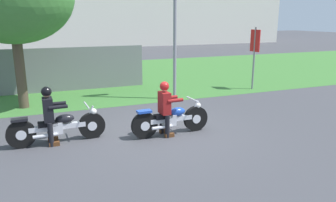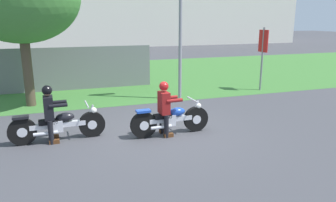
{
  "view_description": "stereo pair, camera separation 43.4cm",
  "coord_description": "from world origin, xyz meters",
  "px_view_note": "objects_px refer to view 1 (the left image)",
  "views": [
    {
      "loc": [
        -2.78,
        -7.55,
        2.93
      ],
      "look_at": [
        0.26,
        0.0,
        0.85
      ],
      "focal_mm": 34.43,
      "sensor_mm": 36.0,
      "label": 1
    },
    {
      "loc": [
        -2.37,
        -7.7,
        2.93
      ],
      "look_at": [
        0.26,
        0.0,
        0.85
      ],
      "focal_mm": 34.43,
      "sensor_mm": 36.0,
      "label": 2
    }
  ],
  "objects_px": {
    "motorcycle_follow": "(58,127)",
    "streetlight_pole": "(178,2)",
    "rider_follow": "(49,111)",
    "sign_banner": "(255,49)",
    "rider_lead": "(165,104)",
    "motorcycle_lead": "(171,119)"
  },
  "relations": [
    {
      "from": "rider_follow",
      "to": "rider_lead",
      "type": "bearing_deg",
      "value": -11.45
    },
    {
      "from": "streetlight_pole",
      "to": "rider_lead",
      "type": "bearing_deg",
      "value": -118.09
    },
    {
      "from": "motorcycle_follow",
      "to": "rider_lead",
      "type": "bearing_deg",
      "value": -12.13
    },
    {
      "from": "streetlight_pole",
      "to": "sign_banner",
      "type": "bearing_deg",
      "value": 6.01
    },
    {
      "from": "rider_lead",
      "to": "rider_follow",
      "type": "relative_size",
      "value": 1.01
    },
    {
      "from": "motorcycle_lead",
      "to": "sign_banner",
      "type": "height_order",
      "value": "sign_banner"
    },
    {
      "from": "rider_lead",
      "to": "streetlight_pole",
      "type": "relative_size",
      "value": 0.25
    },
    {
      "from": "motorcycle_lead",
      "to": "rider_follow",
      "type": "relative_size",
      "value": 1.51
    },
    {
      "from": "rider_lead",
      "to": "sign_banner",
      "type": "distance_m",
      "value": 6.85
    },
    {
      "from": "motorcycle_lead",
      "to": "motorcycle_follow",
      "type": "bearing_deg",
      "value": 168.55
    },
    {
      "from": "motorcycle_follow",
      "to": "rider_follow",
      "type": "bearing_deg",
      "value": 179.2
    },
    {
      "from": "motorcycle_lead",
      "to": "rider_follow",
      "type": "xyz_separation_m",
      "value": [
        -2.93,
        0.47,
        0.42
      ]
    },
    {
      "from": "streetlight_pole",
      "to": "sign_banner",
      "type": "height_order",
      "value": "streetlight_pole"
    },
    {
      "from": "motorcycle_lead",
      "to": "streetlight_pole",
      "type": "distance_m",
      "value": 4.98
    },
    {
      "from": "motorcycle_follow",
      "to": "sign_banner",
      "type": "xyz_separation_m",
      "value": [
        8.15,
        3.43,
        1.33
      ]
    },
    {
      "from": "rider_lead",
      "to": "motorcycle_follow",
      "type": "relative_size",
      "value": 0.62
    },
    {
      "from": "motorcycle_follow",
      "to": "streetlight_pole",
      "type": "height_order",
      "value": "streetlight_pole"
    },
    {
      "from": "rider_follow",
      "to": "sign_banner",
      "type": "distance_m",
      "value": 9.04
    },
    {
      "from": "rider_follow",
      "to": "sign_banner",
      "type": "xyz_separation_m",
      "value": [
        8.32,
        3.43,
        0.9
      ]
    },
    {
      "from": "rider_lead",
      "to": "sign_banner",
      "type": "relative_size",
      "value": 0.54
    },
    {
      "from": "rider_lead",
      "to": "streetlight_pole",
      "type": "distance_m",
      "value": 4.8
    },
    {
      "from": "streetlight_pole",
      "to": "sign_banner",
      "type": "xyz_separation_m",
      "value": [
        3.68,
        0.39,
        -1.77
      ]
    }
  ]
}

